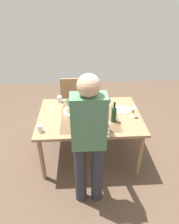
{
  "coord_description": "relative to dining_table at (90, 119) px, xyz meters",
  "views": [
    {
      "loc": [
        0.14,
        2.47,
        2.31
      ],
      "look_at": [
        0.0,
        0.0,
        0.8
      ],
      "focal_mm": 32.19,
      "sensor_mm": 36.0,
      "label": 1
    }
  ],
  "objects": [
    {
      "name": "wine_bottle",
      "position": [
        -0.32,
        0.18,
        0.18
      ],
      "size": [
        0.07,
        0.07,
        0.3
      ],
      "color": "black",
      "rests_on": "dining_table"
    },
    {
      "name": "wine_glass_left",
      "position": [
        -0.21,
        0.43,
        0.17
      ],
      "size": [
        0.07,
        0.07,
        0.15
      ],
      "color": "white",
      "rests_on": "dining_table"
    },
    {
      "name": "water_cup_near_right",
      "position": [
        0.46,
        -0.42,
        0.12
      ],
      "size": [
        0.08,
        0.08,
        0.1
      ],
      "primitive_type": "cylinder",
      "color": "silver",
      "rests_on": "dining_table"
    },
    {
      "name": "wine_glass_right",
      "position": [
        -0.61,
        0.09,
        0.17
      ],
      "size": [
        0.07,
        0.07,
        0.15
      ],
      "color": "white",
      "rests_on": "dining_table"
    },
    {
      "name": "table_fork",
      "position": [
        0.56,
        -0.2,
        0.07
      ],
      "size": [
        0.04,
        0.18,
        0.0
      ],
      "primitive_type": "cube",
      "rotation": [
        0.0,
        0.0,
        0.13
      ],
      "color": "silver",
      "rests_on": "dining_table"
    },
    {
      "name": "side_bowl_salad",
      "position": [
        0.01,
        0.32,
        0.1
      ],
      "size": [
        0.18,
        0.18,
        0.07
      ],
      "color": "white",
      "rests_on": "dining_table"
    },
    {
      "name": "ground_plane",
      "position": [
        0.0,
        0.0,
        -0.68
      ],
      "size": [
        6.0,
        6.0,
        0.0
      ],
      "primitive_type": "plane",
      "color": "brown"
    },
    {
      "name": "person_server",
      "position": [
        0.05,
        0.79,
        0.28
      ],
      "size": [
        0.42,
        0.61,
        1.69
      ],
      "color": "#2D2D38",
      "rests_on": "ground_plane"
    },
    {
      "name": "chair_near",
      "position": [
        0.29,
        -0.91,
        -0.15
      ],
      "size": [
        0.4,
        0.4,
        0.91
      ],
      "color": "brown",
      "rests_on": "ground_plane"
    },
    {
      "name": "water_cup_far_left",
      "position": [
        0.65,
        0.36,
        0.12
      ],
      "size": [
        0.07,
        0.07,
        0.1
      ],
      "primitive_type": "cylinder",
      "color": "silver",
      "rests_on": "dining_table"
    },
    {
      "name": "water_cup_near_left",
      "position": [
        0.24,
        -0.41,
        0.12
      ],
      "size": [
        0.08,
        0.08,
        0.1
      ],
      "primitive_type": "cylinder",
      "color": "silver",
      "rests_on": "dining_table"
    },
    {
      "name": "serving_bowl_pasta",
      "position": [
        0.23,
        -0.05,
        0.1
      ],
      "size": [
        0.3,
        0.3,
        0.07
      ],
      "color": "white",
      "rests_on": "dining_table"
    },
    {
      "name": "dining_table",
      "position": [
        0.0,
        0.0,
        0.0
      ],
      "size": [
        1.48,
        1.06,
        0.75
      ],
      "color": "#93704C",
      "rests_on": "ground_plane"
    },
    {
      "name": "dinner_plate_near",
      "position": [
        -0.51,
        -0.11,
        0.08
      ],
      "size": [
        0.23,
        0.23,
        0.01
      ],
      "primitive_type": "cylinder",
      "color": "white",
      "rests_on": "dining_table"
    }
  ]
}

